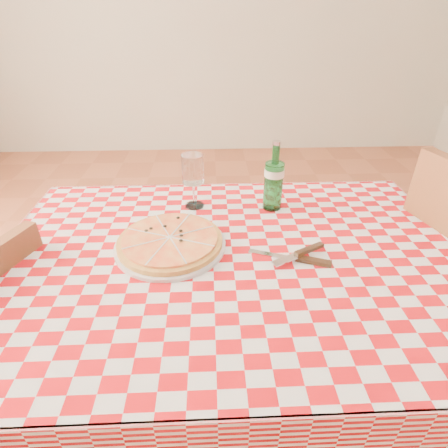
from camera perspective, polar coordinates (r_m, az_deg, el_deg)
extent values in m
plane|color=#974D30|center=(1.53, 0.96, -28.39)|extent=(6.00, 6.00, 0.00)
cube|color=beige|center=(3.77, -1.92, 32.68)|extent=(5.00, 0.02, 2.80)
cube|color=brown|center=(0.97, 1.34, -6.26)|extent=(1.20, 0.80, 0.04)
cylinder|color=brown|center=(1.55, -20.38, -9.66)|extent=(0.06, 0.06, 0.71)
cylinder|color=brown|center=(1.59, 20.42, -8.54)|extent=(0.06, 0.06, 0.71)
cube|color=#AF0A10|center=(0.96, 1.36, -5.13)|extent=(1.30, 0.90, 0.01)
cylinder|color=brown|center=(1.62, 24.06, -14.83)|extent=(0.04, 0.04, 0.45)
cylinder|color=brown|center=(1.49, -23.29, -21.66)|extent=(0.03, 0.03, 0.38)
cylinder|color=brown|center=(1.68, -32.26, -17.32)|extent=(0.03, 0.03, 0.38)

